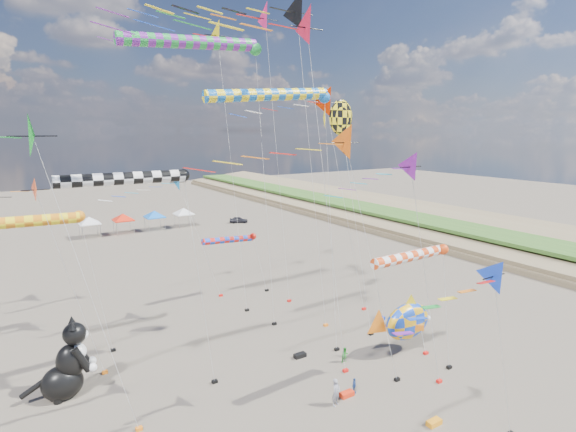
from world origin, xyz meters
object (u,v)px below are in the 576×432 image
(fish_inflatable, at_px, (407,321))
(parked_car, at_px, (239,220))
(child_green, at_px, (345,355))
(person_adult, at_px, (336,392))
(child_blue, at_px, (354,386))
(cat_inflatable, at_px, (65,358))

(fish_inflatable, height_order, parked_car, fish_inflatable)
(fish_inflatable, height_order, child_green, fish_inflatable)
(fish_inflatable, bearing_deg, parked_car, 77.83)
(fish_inflatable, relative_size, parked_car, 1.72)
(parked_car, bearing_deg, person_adult, -171.83)
(child_blue, xyz_separation_m, parked_car, (17.47, 51.85, 0.05))
(person_adult, xyz_separation_m, child_blue, (1.78, 0.40, -0.36))
(child_green, bearing_deg, fish_inflatable, -18.76)
(person_adult, relative_size, child_green, 1.52)
(cat_inflatable, bearing_deg, parked_car, 59.40)
(person_adult, height_order, parked_car, person_adult)
(cat_inflatable, xyz_separation_m, person_adult, (13.48, -9.80, -1.65))
(cat_inflatable, distance_m, parked_car, 53.64)
(fish_inflatable, xyz_separation_m, person_adult, (-8.49, -2.37, -1.62))
(fish_inflatable, distance_m, child_green, 5.29)
(child_green, bearing_deg, person_adult, -139.18)
(child_green, relative_size, parked_car, 0.35)
(child_blue, bearing_deg, cat_inflatable, 110.66)
(cat_inflatable, distance_m, child_green, 18.38)
(parked_car, bearing_deg, fish_inflatable, -163.77)
(parked_car, bearing_deg, child_blue, -170.23)
(child_blue, bearing_deg, fish_inflatable, -21.33)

